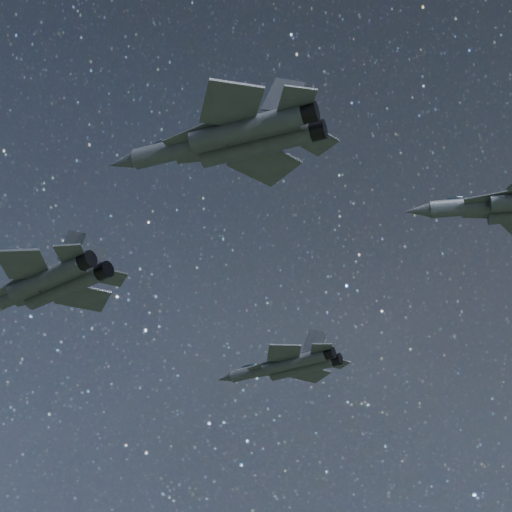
% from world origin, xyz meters
% --- Properties ---
extents(jet_lead, '(19.43, 13.11, 4.90)m').
position_xyz_m(jet_lead, '(-22.08, -2.74, 156.29)').
color(jet_lead, '#353A42').
extents(jet_left, '(16.50, 11.39, 4.14)m').
position_xyz_m(jet_left, '(-5.73, 23.10, 156.96)').
color(jet_left, '#353A42').
extents(jet_right, '(19.82, 14.12, 5.05)m').
position_xyz_m(jet_right, '(0.39, -12.02, 160.76)').
color(jet_right, '#353A42').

